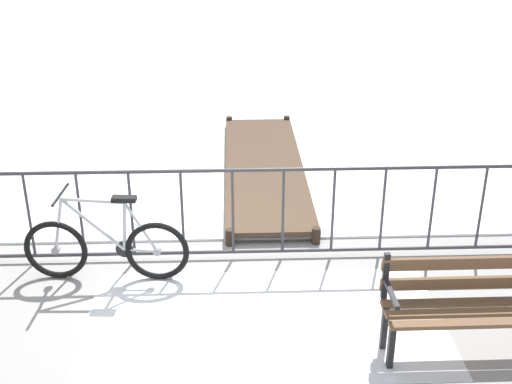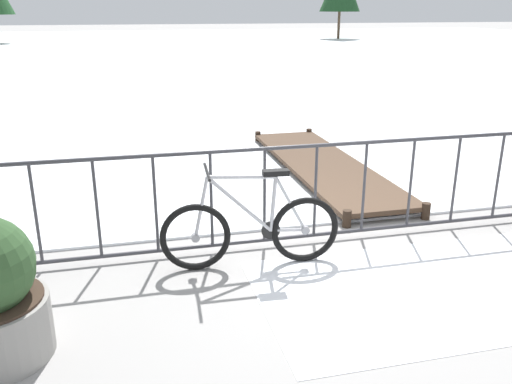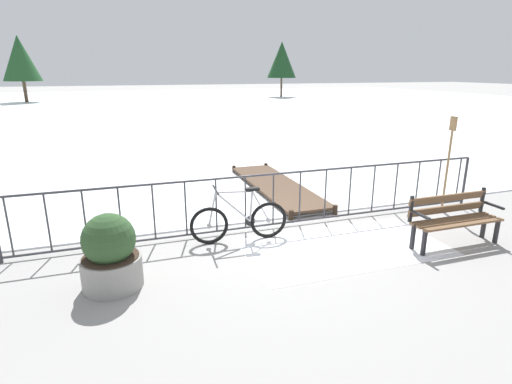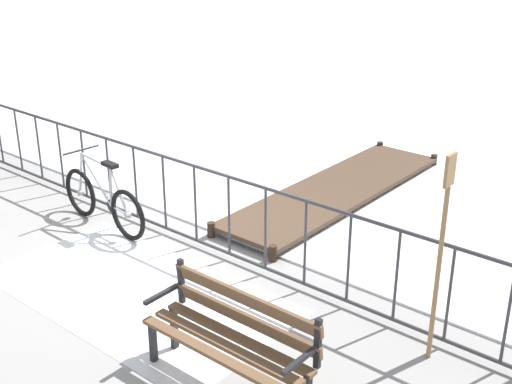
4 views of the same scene
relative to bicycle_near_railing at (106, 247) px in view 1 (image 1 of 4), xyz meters
name	(u,v)px [view 1 (image 1 of 4)]	position (x,y,z in m)	size (l,w,h in m)	color
ground_plane	(185,259)	(0.76, 0.37, -0.37)	(160.00, 160.00, 0.00)	gray
snow_patch	(264,321)	(1.58, -0.83, -0.36)	(3.36, 1.81, 0.01)	white
railing_fence	(182,214)	(0.76, 0.37, 0.19)	(9.06, 0.06, 1.07)	#38383D
bicycle_near_railing	(106,247)	(0.00, 0.00, 0.00)	(1.71, 0.52, 0.97)	black
park_bench	(476,299)	(3.37, -1.29, 0.14)	(1.60, 0.49, 0.89)	brown
wooden_dock	(264,167)	(1.76, 2.74, -0.25)	(1.10, 4.25, 0.20)	#4C3828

